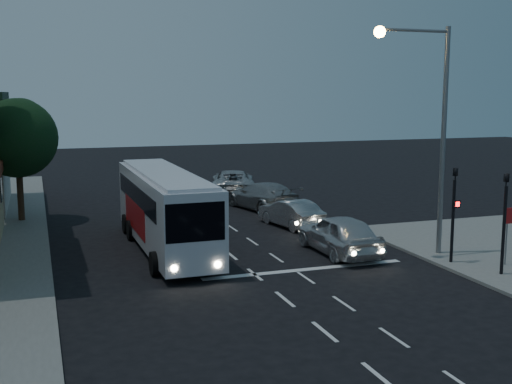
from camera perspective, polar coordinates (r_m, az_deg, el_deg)
name	(u,v)px	position (r m, az deg, el deg)	size (l,w,h in m)	color
ground	(274,290)	(21.81, 1.61, -8.73)	(120.00, 120.00, 0.00)	black
road_markings	(275,263)	(25.22, 1.70, -6.29)	(8.00, 30.55, 0.01)	silver
tour_bus	(165,208)	(27.18, -8.10, -1.38)	(2.59, 10.91, 3.34)	silver
car_suv	(339,234)	(26.64, 7.41, -3.72)	(1.96, 4.86, 1.66)	silver
car_sedan_a	(291,213)	(31.71, 3.12, -1.90)	(1.45, 4.16, 1.37)	#A4A4A4
car_sedan_b	(262,196)	(36.37, 0.56, -0.34)	(2.20, 5.42, 1.57)	#959595
car_sedan_c	(233,182)	(41.71, -2.06, 0.86)	(2.69, 5.83, 1.62)	#AFB0B0
traffic_signal_main	(454,203)	(25.50, 17.19, -0.96)	(0.25, 0.35, 4.10)	black
traffic_signal_side	(505,211)	(24.40, 21.25, -1.59)	(0.18, 0.15, 4.10)	black
regulatory_sign	(508,227)	(25.91, 21.47, -2.88)	(0.45, 0.12, 2.20)	slate
streetlight	(430,114)	(26.19, 15.23, 6.67)	(3.32, 0.44, 9.00)	slate
street_tree	(17,134)	(34.56, -20.49, 4.81)	(4.00, 4.00, 6.20)	black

